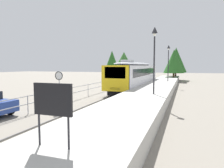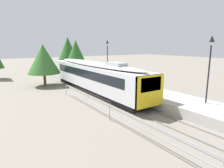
{
  "view_description": "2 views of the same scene",
  "coord_description": "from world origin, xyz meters",
  "px_view_note": "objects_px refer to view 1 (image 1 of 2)",
  "views": [
    {
      "loc": [
        6.36,
        1.19,
        3.16
      ],
      "look_at": [
        0.4,
        18.16,
        1.6
      ],
      "focal_mm": 33.17,
      "sensor_mm": 36.0,
      "label": 1
    },
    {
      "loc": [
        -10.63,
        9.52,
        5.49
      ],
      "look_at": [
        -1.0,
        24.16,
        2.0
      ],
      "focal_mm": 31.12,
      "sensor_mm": 36.0,
      "label": 2
    }
  ],
  "objects_px": {
    "platform_lamp_far_end": "(168,56)",
    "platform_notice_board": "(53,102)",
    "commuter_train": "(136,73)",
    "speed_limit_sign": "(59,81)",
    "platform_lamp_mid_platform": "(154,48)"
  },
  "relations": [
    {
      "from": "platform_lamp_far_end",
      "to": "platform_notice_board",
      "type": "xyz_separation_m",
      "value": [
        -1.08,
        -27.05,
        -2.44
      ]
    },
    {
      "from": "platform_lamp_far_end",
      "to": "platform_lamp_mid_platform",
      "type": "bearing_deg",
      "value": -90.0
    },
    {
      "from": "commuter_train",
      "to": "platform_notice_board",
      "type": "bearing_deg",
      "value": -82.85
    },
    {
      "from": "platform_notice_board",
      "to": "platform_lamp_mid_platform",
      "type": "bearing_deg",
      "value": 84.85
    },
    {
      "from": "commuter_train",
      "to": "speed_limit_sign",
      "type": "xyz_separation_m",
      "value": [
        -1.82,
        -16.11,
        -0.02
      ]
    },
    {
      "from": "platform_lamp_far_end",
      "to": "speed_limit_sign",
      "type": "height_order",
      "value": "platform_lamp_far_end"
    },
    {
      "from": "commuter_train",
      "to": "platform_lamp_mid_platform",
      "type": "relative_size",
      "value": 3.54
    },
    {
      "from": "platform_lamp_far_end",
      "to": "platform_notice_board",
      "type": "height_order",
      "value": "platform_lamp_far_end"
    },
    {
      "from": "commuter_train",
      "to": "platform_notice_board",
      "type": "xyz_separation_m",
      "value": [
        2.96,
        -23.56,
        0.04
      ]
    },
    {
      "from": "platform_lamp_mid_platform",
      "to": "speed_limit_sign",
      "type": "xyz_separation_m",
      "value": [
        -5.86,
        -4.56,
        -2.5
      ]
    },
    {
      "from": "commuter_train",
      "to": "platform_notice_board",
      "type": "distance_m",
      "value": 23.75
    },
    {
      "from": "platform_lamp_mid_platform",
      "to": "platform_lamp_far_end",
      "type": "distance_m",
      "value": 15.03
    },
    {
      "from": "platform_lamp_far_end",
      "to": "platform_notice_board",
      "type": "relative_size",
      "value": 2.97
    },
    {
      "from": "commuter_train",
      "to": "platform_lamp_far_end",
      "type": "distance_m",
      "value": 5.88
    },
    {
      "from": "platform_lamp_mid_platform",
      "to": "platform_lamp_far_end",
      "type": "relative_size",
      "value": 1.0
    }
  ]
}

